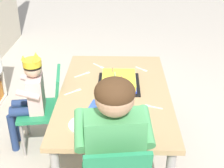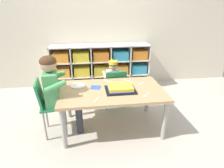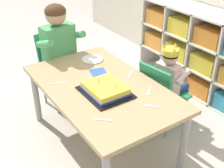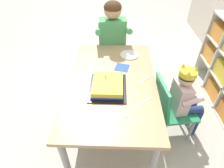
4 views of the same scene
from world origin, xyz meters
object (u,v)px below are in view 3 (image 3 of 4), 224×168
(adult_helper_seated, at_px, (62,48))
(birthday_cake_on_tray, at_px, (105,89))
(classroom_chair_blue, at_px, (161,93))
(activity_table, at_px, (101,92))
(fork_near_cake_tray, at_px, (103,120))
(fork_scattered_mid_table, at_px, (149,91))
(classroom_chair_adult_side, at_px, (57,62))
(fork_by_napkin, at_px, (151,106))
(fork_near_child_seat, at_px, (59,83))
(paper_plate_stack, at_px, (92,59))
(fork_at_table_front_edge, at_px, (130,74))
(child_with_crown, at_px, (171,76))

(adult_helper_seated, bearing_deg, birthday_cake_on_tray, -98.57)
(classroom_chair_blue, bearing_deg, activity_table, 70.12)
(fork_near_cake_tray, xyz_separation_m, fork_scattered_mid_table, (-0.11, 0.49, 0.00))
(classroom_chair_adult_side, xyz_separation_m, fork_by_napkin, (1.24, 0.16, 0.12))
(activity_table, xyz_separation_m, fork_near_child_seat, (-0.21, -0.26, 0.06))
(paper_plate_stack, height_order, fork_at_table_front_edge, paper_plate_stack)
(activity_table, height_order, fork_by_napkin, fork_by_napkin)
(fork_at_table_front_edge, bearing_deg, adult_helper_seated, 75.48)
(birthday_cake_on_tray, relative_size, fork_scattered_mid_table, 3.14)
(child_with_crown, height_order, adult_helper_seated, adult_helper_seated)
(fork_by_napkin, bearing_deg, fork_scattered_mid_table, 100.09)
(fork_near_cake_tray, xyz_separation_m, fork_near_child_seat, (-0.59, -0.03, 0.00))
(fork_by_napkin, height_order, fork_at_table_front_edge, same)
(classroom_chair_adult_side, relative_size, fork_near_cake_tray, 7.50)
(adult_helper_seated, bearing_deg, classroom_chair_blue, -62.14)
(activity_table, height_order, paper_plate_stack, paper_plate_stack)
(classroom_chair_blue, height_order, fork_by_napkin, classroom_chair_blue)
(adult_helper_seated, bearing_deg, fork_by_napkin, -89.30)
(classroom_chair_blue, distance_m, fork_near_cake_tray, 0.84)
(child_with_crown, relative_size, adult_helper_seated, 0.77)
(classroom_chair_blue, xyz_separation_m, fork_near_cake_tray, (0.27, -0.77, 0.20))
(paper_plate_stack, distance_m, fork_scattered_mid_table, 0.71)
(activity_table, height_order, adult_helper_seated, adult_helper_seated)
(paper_plate_stack, height_order, fork_scattered_mid_table, paper_plate_stack)
(adult_helper_seated, xyz_separation_m, fork_by_napkin, (1.12, 0.15, -0.08))
(birthday_cake_on_tray, bearing_deg, classroom_chair_blue, 89.38)
(fork_by_napkin, bearing_deg, fork_at_table_front_edge, 116.90)
(paper_plate_stack, relative_size, fork_near_cake_tray, 1.99)
(adult_helper_seated, relative_size, paper_plate_stack, 5.29)
(fork_near_cake_tray, distance_m, fork_near_child_seat, 0.59)
(fork_scattered_mid_table, bearing_deg, fork_by_napkin, -166.72)
(classroom_chair_blue, height_order, birthday_cake_on_tray, birthday_cake_on_tray)
(classroom_chair_adult_side, bearing_deg, fork_near_cake_tray, -106.67)
(child_with_crown, bearing_deg, activity_table, 73.37)
(classroom_chair_blue, distance_m, classroom_chair_adult_side, 1.07)
(child_with_crown, height_order, fork_near_child_seat, child_with_crown)
(birthday_cake_on_tray, height_order, fork_scattered_mid_table, birthday_cake_on_tray)
(child_with_crown, height_order, fork_at_table_front_edge, child_with_crown)
(activity_table, bearing_deg, fork_by_napkin, 18.16)
(fork_near_child_seat, bearing_deg, fork_by_napkin, 142.06)
(birthday_cake_on_tray, distance_m, fork_by_napkin, 0.37)
(classroom_chair_blue, relative_size, adult_helper_seated, 0.63)
(fork_at_table_front_edge, distance_m, fork_near_child_seat, 0.59)
(classroom_chair_blue, xyz_separation_m, fork_scattered_mid_table, (0.16, -0.28, 0.20))
(classroom_chair_adult_side, xyz_separation_m, fork_near_child_seat, (0.59, -0.24, 0.12))
(activity_table, xyz_separation_m, classroom_chair_blue, (0.11, 0.54, -0.13))
(classroom_chair_blue, height_order, fork_scattered_mid_table, classroom_chair_blue)
(birthday_cake_on_tray, distance_m, fork_scattered_mid_table, 0.34)
(classroom_chair_adult_side, xyz_separation_m, fork_scattered_mid_table, (1.07, 0.28, 0.12))
(classroom_chair_blue, xyz_separation_m, fork_by_napkin, (0.33, -0.40, 0.20))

